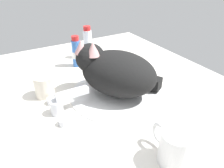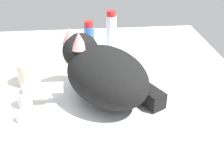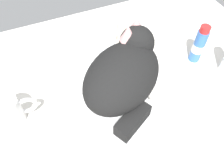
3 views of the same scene
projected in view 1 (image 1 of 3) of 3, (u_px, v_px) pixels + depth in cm
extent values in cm
cube|color=silver|center=(118.00, 98.00, 72.13)|extent=(110.00, 82.50, 3.00)
cylinder|color=white|center=(118.00, 93.00, 71.18)|extent=(31.36, 31.36, 0.73)
cylinder|color=silver|center=(57.00, 107.00, 61.44)|extent=(3.60, 3.60, 4.22)
cube|color=silver|center=(72.00, 93.00, 62.00)|extent=(2.00, 9.91, 2.00)
cylinder|color=silver|center=(64.00, 122.00, 57.84)|extent=(2.80, 2.80, 1.80)
cylinder|color=silver|center=(52.00, 101.00, 66.27)|extent=(2.80, 2.80, 1.80)
ellipsoid|color=black|center=(118.00, 73.00, 67.47)|extent=(29.86, 27.62, 13.94)
sphere|color=black|center=(90.00, 58.00, 68.15)|extent=(13.07, 13.07, 9.45)
ellipsoid|color=white|center=(96.00, 65.00, 68.47)|extent=(7.98, 7.70, 5.20)
cone|color=#DB9E9E|center=(93.00, 49.00, 64.02)|extent=(5.88, 5.88, 4.25)
cone|color=#DB9E9E|center=(81.00, 47.00, 65.68)|extent=(5.88, 5.88, 4.25)
cube|color=black|center=(146.00, 81.00, 73.19)|extent=(11.09, 8.45, 4.08)
ellipsoid|color=white|center=(117.00, 74.00, 77.94)|extent=(6.66, 6.07, 3.67)
cylinder|color=white|center=(176.00, 148.00, 45.86)|extent=(7.25, 7.25, 8.13)
torus|color=white|center=(161.00, 134.00, 49.47)|extent=(5.55, 1.00, 5.55)
cylinder|color=silver|center=(44.00, 86.00, 68.76)|extent=(6.18, 6.18, 7.06)
cylinder|color=#3870C6|center=(76.00, 53.00, 87.32)|extent=(3.40, 3.40, 10.90)
cylinder|color=white|center=(77.00, 55.00, 87.60)|extent=(3.46, 3.46, 2.72)
cylinder|color=red|center=(75.00, 38.00, 84.11)|extent=(2.89, 2.89, 1.80)
cylinder|color=white|center=(88.00, 44.00, 94.53)|extent=(3.61, 3.61, 12.32)
cylinder|color=white|center=(88.00, 46.00, 94.84)|extent=(3.68, 3.68, 3.08)
cylinder|color=red|center=(87.00, 28.00, 90.95)|extent=(3.07, 3.07, 1.80)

